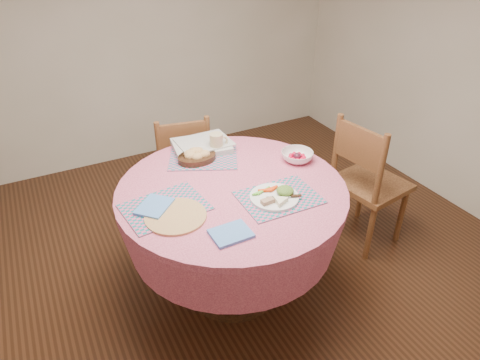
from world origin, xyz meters
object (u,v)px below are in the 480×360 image
at_px(chair_back, 183,166).
at_px(wicker_trivet, 176,216).
at_px(latte_mug, 217,143).
at_px(fruit_bowl, 297,156).
at_px(chair_right, 366,181).
at_px(dinner_plate, 276,196).
at_px(bread_bowl, 196,155).
at_px(dining_table, 232,216).

height_order(chair_back, wicker_trivet, chair_back).
bearing_deg(chair_back, latte_mug, 110.88).
bearing_deg(fruit_bowl, chair_right, -6.48).
bearing_deg(dinner_plate, bread_bowl, 110.16).
height_order(chair_back, fruit_bowl, chair_back).
distance_m(dining_table, wicker_trivet, 0.43).
bearing_deg(chair_right, wicker_trivet, 86.96).
distance_m(chair_back, latte_mug, 0.57).
height_order(latte_mug, fruit_bowl, latte_mug).
distance_m(dinner_plate, latte_mug, 0.61).
height_order(chair_right, bread_bowl, chair_right).
distance_m(wicker_trivet, dinner_plate, 0.52).
xyz_separation_m(dining_table, chair_back, (0.02, 0.83, -0.10)).
relative_size(dining_table, fruit_bowl, 6.27).
bearing_deg(dinner_plate, wicker_trivet, 169.41).
relative_size(dining_table, dinner_plate, 4.92).
relative_size(dining_table, chair_back, 1.43).
relative_size(chair_right, dinner_plate, 3.71).
distance_m(bread_bowl, fruit_bowl, 0.59).
height_order(dining_table, wicker_trivet, wicker_trivet).
bearing_deg(dining_table, chair_right, 1.14).
xyz_separation_m(latte_mug, fruit_bowl, (0.38, -0.31, -0.04)).
bearing_deg(fruit_bowl, dinner_plate, -138.13).
height_order(chair_right, latte_mug, chair_right).
bearing_deg(latte_mug, bread_bowl, -164.57).
bearing_deg(chair_back, dining_table, 99.51).
height_order(bread_bowl, latte_mug, latte_mug).
relative_size(latte_mug, fruit_bowl, 0.60).
bearing_deg(chair_back, wicker_trivet, 78.96).
distance_m(latte_mug, fruit_bowl, 0.49).
bearing_deg(latte_mug, fruit_bowl, -39.63).
bearing_deg(chair_right, fruit_bowl, 74.86).
xyz_separation_m(chair_right, wicker_trivet, (-1.37, -0.13, 0.27)).
bearing_deg(bread_bowl, dining_table, -80.80).
distance_m(wicker_trivet, fruit_bowl, 0.86).
bearing_deg(dining_table, wicker_trivet, -162.36).
bearing_deg(chair_back, fruit_bowl, 132.05).
xyz_separation_m(dining_table, chair_right, (1.01, 0.02, -0.07)).
bearing_deg(dining_table, latte_mug, 76.18).
relative_size(dinner_plate, bread_bowl, 1.10).
distance_m(dinner_plate, fruit_bowl, 0.44).
distance_m(dining_table, chair_right, 1.01).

